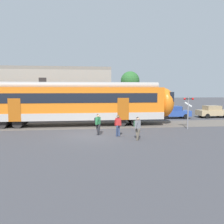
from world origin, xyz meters
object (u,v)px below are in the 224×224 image
pedestrian_grey (137,126)px  crossing_signal (188,107)px  pedestrian_green (98,122)px  parked_car_tan (213,111)px  parked_car_blue (173,112)px  pedestrian_red (118,124)px

pedestrian_grey → crossing_signal: bearing=34.1°
pedestrian_grey → crossing_signal: (5.57, 3.77, 1.02)m
pedestrian_green → parked_car_tan: pedestrian_green is taller
parked_car_blue → crossing_signal: 7.70m
pedestrian_green → parked_car_blue: size_ratio=0.41×
pedestrian_red → crossing_signal: bearing=19.2°
pedestrian_grey → pedestrian_red: bearing=129.9°
pedestrian_grey → crossing_signal: size_ratio=0.56×
pedestrian_green → pedestrian_red: bearing=-26.1°
pedestrian_grey → parked_car_tan: (12.59, 11.30, -0.21)m
parked_car_tan → parked_car_blue: bearing=-178.7°
crossing_signal → pedestrian_grey: bearing=-145.9°
parked_car_tan → pedestrian_red: bearing=-144.4°
pedestrian_grey → parked_car_blue: size_ratio=0.41×
parked_car_blue → pedestrian_green: bearing=-137.8°
parked_car_blue → pedestrian_red: bearing=-130.9°
pedestrian_red → pedestrian_grey: bearing=-50.1°
pedestrian_green → crossing_signal: size_ratio=0.56×
parked_car_blue → parked_car_tan: bearing=1.3°
pedestrian_green → pedestrian_red: same height
crossing_signal → pedestrian_green: bearing=-168.9°
pedestrian_grey → parked_car_blue: pedestrian_grey is taller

